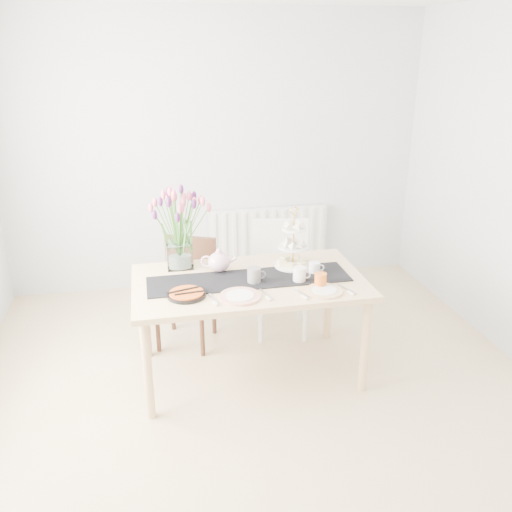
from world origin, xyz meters
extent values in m
plane|color=tan|center=(0.00, 0.00, 0.00)|extent=(4.50, 4.50, 0.00)
plane|color=#B9BBBE|center=(0.00, 2.25, 1.30)|extent=(4.00, 0.00, 4.00)
cube|color=white|center=(0.50, 2.19, 0.45)|extent=(1.20, 0.08, 0.60)
cube|color=tan|center=(-0.02, 0.52, 0.73)|extent=(1.60, 0.90, 0.04)
cylinder|color=tan|center=(-0.75, 0.14, 0.35)|extent=(0.06, 0.06, 0.71)
cylinder|color=tan|center=(0.71, 0.14, 0.35)|extent=(0.06, 0.06, 0.71)
cylinder|color=tan|center=(-0.75, 0.90, 0.35)|extent=(0.06, 0.06, 0.71)
cylinder|color=tan|center=(0.71, 0.90, 0.35)|extent=(0.06, 0.06, 0.71)
cube|color=#382014|center=(-0.43, 1.06, 0.43)|extent=(0.55, 0.55, 0.04)
cube|color=#382014|center=(-0.36, 1.23, 0.65)|extent=(0.40, 0.20, 0.40)
cylinder|color=#382014|center=(-0.67, 0.96, 0.20)|extent=(0.04, 0.04, 0.41)
cylinder|color=#382014|center=(-0.34, 0.82, 0.20)|extent=(0.04, 0.04, 0.41)
cylinder|color=#382014|center=(-0.53, 1.29, 0.20)|extent=(0.04, 0.04, 0.41)
cylinder|color=#382014|center=(-0.20, 1.15, 0.20)|extent=(0.04, 0.04, 0.41)
cube|color=white|center=(0.36, 1.08, 0.47)|extent=(0.53, 0.53, 0.04)
cube|color=white|center=(0.39, 1.28, 0.71)|extent=(0.46, 0.12, 0.44)
cylinder|color=white|center=(0.15, 0.93, 0.23)|extent=(0.04, 0.04, 0.45)
cylinder|color=white|center=(0.50, 0.87, 0.23)|extent=(0.04, 0.04, 0.45)
cylinder|color=white|center=(0.21, 1.28, 0.23)|extent=(0.04, 0.04, 0.45)
cylinder|color=white|center=(0.57, 1.22, 0.23)|extent=(0.04, 0.04, 0.45)
cube|color=black|center=(-0.02, 0.52, 0.75)|extent=(1.40, 0.35, 0.01)
cube|color=silver|center=(-0.47, 0.86, 0.84)|extent=(0.19, 0.19, 0.19)
cylinder|color=gold|center=(0.34, 0.68, 0.95)|extent=(0.01, 0.01, 0.40)
cylinder|color=white|center=(0.34, 0.68, 0.76)|extent=(0.28, 0.28, 0.01)
cylinder|color=white|center=(0.34, 0.68, 0.91)|extent=(0.22, 0.22, 0.01)
cylinder|color=white|center=(0.34, 0.68, 1.04)|extent=(0.17, 0.17, 0.01)
cylinder|color=silver|center=(0.45, 0.54, 0.79)|extent=(0.10, 0.10, 0.08)
cylinder|color=black|center=(-0.47, 0.34, 0.76)|extent=(0.25, 0.25, 0.02)
cylinder|color=#C9531C|center=(-0.47, 0.34, 0.78)|extent=(0.22, 0.22, 0.01)
cylinder|color=slate|center=(0.00, 0.46, 0.80)|extent=(0.09, 0.09, 0.11)
cylinder|color=silver|center=(0.31, 0.42, 0.80)|extent=(0.11, 0.11, 0.10)
cylinder|color=orange|center=(0.42, 0.31, 0.80)|extent=(0.11, 0.11, 0.10)
cylinder|color=silver|center=(-0.14, 0.26, 0.76)|extent=(0.32, 0.32, 0.01)
cylinder|color=silver|center=(0.42, 0.22, 0.76)|extent=(0.31, 0.31, 0.01)
camera|label=1|loc=(-0.68, -2.85, 2.27)|focal=38.00mm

